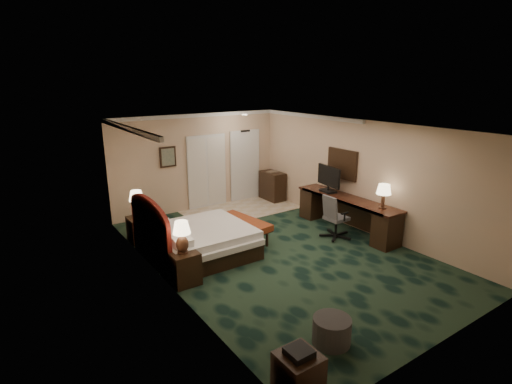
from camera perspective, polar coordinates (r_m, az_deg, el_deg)
floor at (r=8.75m, az=3.16°, el=-8.57°), size 5.00×7.50×0.00m
ceiling at (r=8.02m, az=3.46°, el=9.27°), size 5.00×7.50×0.00m
wall_back at (r=11.39m, az=-8.29°, el=4.26°), size 5.00×0.00×2.70m
wall_front at (r=5.96m, az=26.10°, el=-8.30°), size 5.00×0.00×2.70m
wall_left at (r=7.10m, az=-12.93°, el=-3.19°), size 0.00×7.50×2.70m
wall_right at (r=9.96m, az=14.79°, el=2.20°), size 0.00×7.50×2.70m
crown_molding at (r=8.02m, az=3.45°, el=8.92°), size 5.00×7.50×0.10m
tile_patch at (r=11.45m, az=-2.09°, el=-2.50°), size 3.20×1.70×0.01m
headboard at (r=8.23m, az=-14.87°, el=-5.46°), size 0.12×2.00×1.40m
entry_door at (r=12.17m, az=-1.62°, el=3.73°), size 1.02×0.06×2.18m
closet_doors at (r=11.53m, az=-7.03°, el=2.92°), size 1.20×0.06×2.10m
wall_art at (r=10.95m, az=-12.49°, el=4.91°), size 0.45×0.06×0.55m
wall_mirror at (r=10.28m, az=12.21°, el=3.93°), size 0.05×0.95×0.75m
bed at (r=8.55m, az=-7.76°, el=-7.04°), size 1.95×1.81×0.62m
nightstand_near at (r=7.53m, az=-10.33°, el=-10.52°), size 0.49×0.56×0.61m
nightstand_far at (r=9.61m, az=-16.35°, el=-5.10°), size 0.45×0.52×0.57m
lamp_near at (r=7.24m, az=-10.53°, el=-6.38°), size 0.41×0.41×0.60m
lamp_far at (r=9.46m, az=-16.65°, el=-1.64°), size 0.40×0.40×0.63m
bed_bench at (r=9.32m, az=-1.69°, el=-5.33°), size 0.70×1.51×0.49m
ottoman at (r=6.06m, az=10.76°, el=-18.90°), size 0.69×0.69×0.39m
side_table at (r=5.22m, az=6.07°, el=-24.38°), size 0.48×0.48×0.52m
desk at (r=10.03m, az=12.80°, el=-3.11°), size 0.63×2.91×0.84m
tv at (r=10.23m, az=10.34°, el=1.82°), size 0.20×0.86×0.67m
desk_lamp at (r=9.24m, az=17.74°, el=-0.58°), size 0.38×0.38×0.56m
desk_chair at (r=9.52m, az=11.43°, el=-3.40°), size 0.61×0.58×1.05m
minibar at (r=12.28m, az=2.36°, el=0.87°), size 0.46×0.82×0.87m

